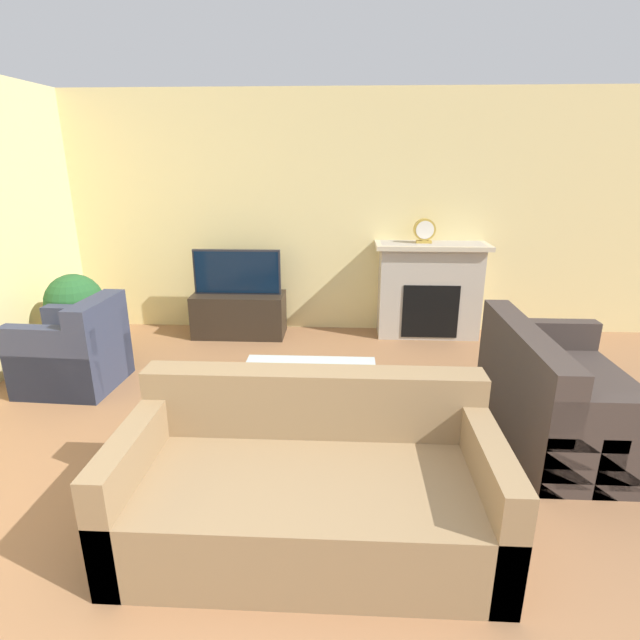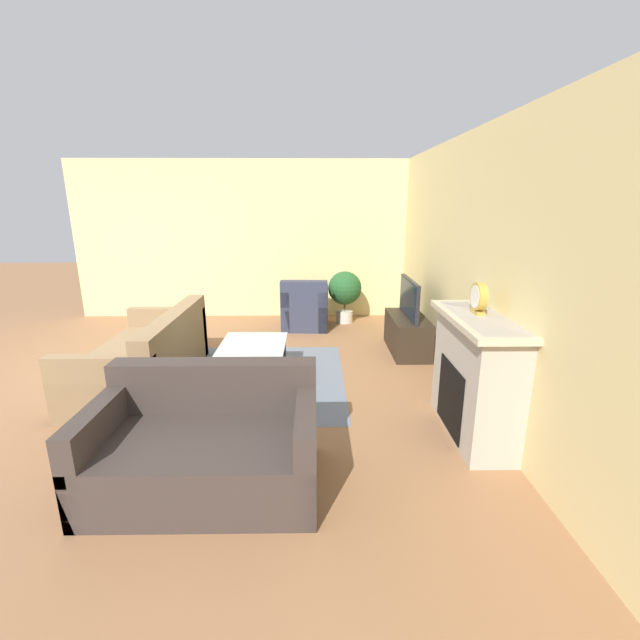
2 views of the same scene
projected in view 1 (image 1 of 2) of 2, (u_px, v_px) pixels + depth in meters
name	position (u px, v px, depth m)	size (l,w,h in m)	color
wall_back	(310.00, 215.00, 5.72)	(8.53, 0.06, 2.70)	beige
area_rug	(309.00, 417.00, 3.99)	(2.24, 1.95, 0.00)	slate
fireplace	(429.00, 288.00, 5.68)	(1.25, 0.46, 1.08)	#B2A899
tv_stand	(239.00, 315.00, 5.77)	(1.04, 0.47, 0.49)	#2D2319
tv	(237.00, 272.00, 5.62)	(0.98, 0.05, 0.51)	#232328
couch_sectional	(310.00, 486.00, 2.71)	(1.97, 0.98, 0.82)	#8C704C
couch_loveseat	(564.00, 399.00, 3.68)	(0.95, 1.57, 0.82)	#3D332D
armchair_by_window	(75.00, 354.00, 4.46)	(0.81, 0.76, 0.82)	#33384C
coffee_table	(308.00, 379.00, 3.80)	(1.04, 0.75, 0.41)	#333338
potted_plant	(75.00, 306.00, 5.03)	(0.56, 0.56, 0.88)	beige
mantel_clock	(424.00, 230.00, 5.48)	(0.24, 0.07, 0.27)	#B79338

